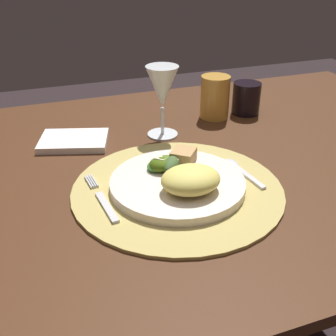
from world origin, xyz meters
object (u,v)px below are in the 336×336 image
at_px(fork, 102,199).
at_px(wine_glass, 162,90).
at_px(dinner_plate, 177,183).
at_px(spoon, 237,168).
at_px(napkin, 74,141).
at_px(amber_tumbler, 215,97).
at_px(dark_tumbler, 246,98).
at_px(dining_table, 168,208).

relative_size(fork, wine_glass, 1.01).
xyz_separation_m(dinner_plate, spoon, (0.13, 0.02, -0.01)).
height_order(napkin, amber_tumbler, amber_tumbler).
distance_m(wine_glass, amber_tumbler, 0.18).
height_order(napkin, dark_tumbler, dark_tumbler).
xyz_separation_m(fork, dark_tumbler, (0.44, 0.29, 0.03)).
xyz_separation_m(fork, wine_glass, (0.19, 0.24, 0.10)).
xyz_separation_m(napkin, dark_tumbler, (0.45, 0.04, 0.03)).
bearing_deg(spoon, fork, -175.71).
height_order(wine_glass, dark_tumbler, wine_glass).
xyz_separation_m(spoon, amber_tumbler, (0.08, 0.28, 0.04)).
distance_m(dinner_plate, fork, 0.14).
relative_size(dinner_plate, dark_tumbler, 3.01).
bearing_deg(amber_tumbler, wine_glass, -159.04).
height_order(spoon, wine_glass, wine_glass).
relative_size(dining_table, wine_glass, 9.31).
bearing_deg(fork, wine_glass, 50.91).
bearing_deg(dark_tumbler, napkin, -175.23).
xyz_separation_m(wine_glass, dark_tumbler, (0.25, 0.06, -0.07)).
bearing_deg(dark_tumbler, fork, -146.19).
bearing_deg(dining_table, wine_glass, 75.54).
distance_m(dining_table, fork, 0.23).
xyz_separation_m(wine_glass, amber_tumbler, (0.16, 0.06, -0.06)).
distance_m(spoon, napkin, 0.37).
bearing_deg(fork, spoon, 4.29).
height_order(dinner_plate, spoon, dinner_plate).
bearing_deg(dining_table, amber_tumbler, 44.47).
bearing_deg(napkin, amber_tumbler, 6.27).
distance_m(dinner_plate, napkin, 0.30).
bearing_deg(spoon, dining_table, 142.18).
height_order(dining_table, spoon, spoon).
bearing_deg(napkin, spoon, -40.31).
height_order(spoon, napkin, napkin).
bearing_deg(dinner_plate, fork, 178.76).
bearing_deg(spoon, amber_tumbler, 73.66).
bearing_deg(fork, dining_table, 34.13).
bearing_deg(amber_tumbler, fork, -139.81).
xyz_separation_m(dinner_plate, wine_glass, (0.05, 0.24, 0.09)).
height_order(dinner_plate, napkin, dinner_plate).
relative_size(spoon, napkin, 0.86).
xyz_separation_m(dining_table, napkin, (-0.17, 0.15, 0.12)).
distance_m(dinner_plate, amber_tumbler, 0.37).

